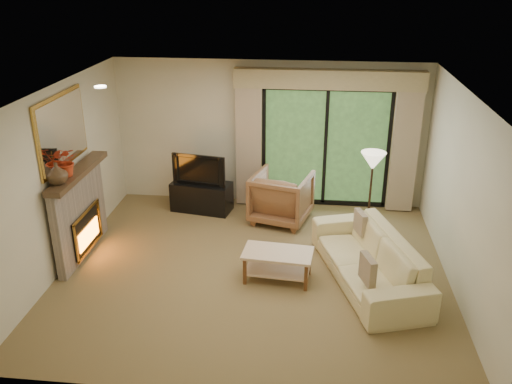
# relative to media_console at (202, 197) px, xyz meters

# --- Properties ---
(floor) EXTENTS (5.50, 5.50, 0.00)m
(floor) POSITION_rel_media_console_xyz_m (1.16, -1.95, -0.26)
(floor) COLOR olive
(floor) RESTS_ON ground
(ceiling) EXTENTS (5.50, 5.50, 0.00)m
(ceiling) POSITION_rel_media_console_xyz_m (1.16, -1.95, 2.34)
(ceiling) COLOR silver
(ceiling) RESTS_ON ground
(wall_back) EXTENTS (5.00, 0.00, 5.00)m
(wall_back) POSITION_rel_media_console_xyz_m (1.16, 0.55, 1.04)
(wall_back) COLOR beige
(wall_back) RESTS_ON ground
(wall_front) EXTENTS (5.00, 0.00, 5.00)m
(wall_front) POSITION_rel_media_console_xyz_m (1.16, -4.45, 1.04)
(wall_front) COLOR beige
(wall_front) RESTS_ON ground
(wall_left) EXTENTS (0.00, 5.00, 5.00)m
(wall_left) POSITION_rel_media_console_xyz_m (-1.59, -1.95, 1.04)
(wall_left) COLOR beige
(wall_left) RESTS_ON ground
(wall_right) EXTENTS (0.00, 5.00, 5.00)m
(wall_right) POSITION_rel_media_console_xyz_m (3.91, -1.95, 1.04)
(wall_right) COLOR beige
(wall_right) RESTS_ON ground
(fireplace) EXTENTS (0.24, 1.70, 1.37)m
(fireplace) POSITION_rel_media_console_xyz_m (-1.47, -1.75, 0.42)
(fireplace) COLOR gray
(fireplace) RESTS_ON floor
(mirror) EXTENTS (0.07, 1.45, 1.02)m
(mirror) POSITION_rel_media_console_xyz_m (-1.56, -1.75, 1.69)
(mirror) COLOR gold
(mirror) RESTS_ON wall_left
(sliding_door) EXTENTS (2.26, 0.10, 2.16)m
(sliding_door) POSITION_rel_media_console_xyz_m (2.16, 0.50, 0.84)
(sliding_door) COLOR black
(sliding_door) RESTS_ON floor
(curtain_left) EXTENTS (0.45, 0.18, 2.35)m
(curtain_left) POSITION_rel_media_console_xyz_m (0.81, 0.39, 0.94)
(curtain_left) COLOR tan
(curtain_left) RESTS_ON floor
(curtain_right) EXTENTS (0.45, 0.18, 2.35)m
(curtain_right) POSITION_rel_media_console_xyz_m (3.51, 0.39, 0.94)
(curtain_right) COLOR tan
(curtain_right) RESTS_ON floor
(cornice) EXTENTS (3.20, 0.24, 0.32)m
(cornice) POSITION_rel_media_console_xyz_m (2.16, 0.41, 2.06)
(cornice) COLOR tan
(cornice) RESTS_ON wall_back
(media_console) EXTENTS (1.11, 0.64, 0.52)m
(media_console) POSITION_rel_media_console_xyz_m (0.00, 0.00, 0.00)
(media_console) COLOR black
(media_console) RESTS_ON floor
(tv) EXTENTS (0.97, 0.29, 0.55)m
(tv) POSITION_rel_media_console_xyz_m (0.00, 0.00, 0.54)
(tv) COLOR black
(tv) RESTS_ON media_console
(armchair) EXTENTS (1.13, 1.15, 0.86)m
(armchair) POSITION_rel_media_console_xyz_m (1.44, -0.26, 0.17)
(armchair) COLOR brown
(armchair) RESTS_ON floor
(sofa) EXTENTS (1.58, 2.51, 0.68)m
(sofa) POSITION_rel_media_console_xyz_m (2.76, -2.05, 0.08)
(sofa) COLOR #D5C588
(sofa) RESTS_ON floor
(pillow_near) EXTENTS (0.20, 0.37, 0.36)m
(pillow_near) POSITION_rel_media_console_xyz_m (2.68, -2.73, 0.31)
(pillow_near) COLOR brown
(pillow_near) RESTS_ON sofa
(pillow_far) EXTENTS (0.19, 0.35, 0.34)m
(pillow_far) POSITION_rel_media_console_xyz_m (2.68, -1.38, 0.30)
(pillow_far) COLOR brown
(pillow_far) RESTS_ON sofa
(coffee_table) EXTENTS (1.00, 0.61, 0.43)m
(coffee_table) POSITION_rel_media_console_xyz_m (1.52, -2.16, -0.05)
(coffee_table) COLOR #DBB68E
(coffee_table) RESTS_ON floor
(floor_lamp) EXTENTS (0.41, 0.41, 1.45)m
(floor_lamp) POSITION_rel_media_console_xyz_m (2.86, -0.73, 0.46)
(floor_lamp) COLOR #FFF0C9
(floor_lamp) RESTS_ON floor
(vase) EXTENTS (0.29, 0.29, 0.30)m
(vase) POSITION_rel_media_console_xyz_m (-1.45, -2.29, 1.26)
(vase) COLOR #453220
(vase) RESTS_ON fireplace
(branches) EXTENTS (0.43, 0.39, 0.43)m
(branches) POSITION_rel_media_console_xyz_m (-1.45, -1.99, 1.32)
(branches) COLOR #B73416
(branches) RESTS_ON fireplace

